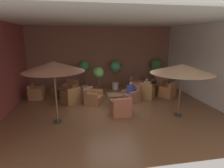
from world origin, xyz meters
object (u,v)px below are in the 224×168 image
object	(u,v)px
armchair_front_left_south	(146,92)
armchair_mid_center_south	(36,93)
armchair_mid_center_north	(71,97)
armchair_front_right_south	(132,95)
armchair_front_right_north	(93,98)
patio_umbrella_tall_red	(54,67)
potted_tree_mid_right	(98,77)
iced_drink_cup	(149,83)
patio_umbrella_center_beige	(182,69)
potted_tree_mid_left	(84,70)
armchair_front_right_east	(121,108)
potted_tree_left_corner	(115,70)
patron_by_window	(131,89)
cafe_table_mid_center	(58,91)
potted_tree_right_corner	(156,67)
cafe_table_front_left	(152,86)
open_laptop	(153,83)
cafe_table_front_right	(115,97)
armchair_front_left_east	(137,85)
patron_blue_shirt	(147,85)
armchair_front_left_north	(159,85)
armchair_mid_center_east	(70,88)
armchair_front_left_west	(168,91)

from	to	relation	value
armchair_front_left_south	armchair_mid_center_south	bearing A→B (deg)	170.91
armchair_mid_center_north	armchair_front_right_south	bearing A→B (deg)	-4.34
armchair_front_right_north	patio_umbrella_tall_red	xyz separation A→B (m)	(-1.59, -1.95, 1.95)
potted_tree_mid_right	iced_drink_cup	distance (m)	3.09
patio_umbrella_center_beige	potted_tree_mid_right	world-z (taller)	patio_umbrella_center_beige
potted_tree_mid_left	armchair_front_right_east	bearing A→B (deg)	-71.96
potted_tree_left_corner	patron_by_window	world-z (taller)	potted_tree_left_corner
patio_umbrella_tall_red	potted_tree_mid_left	size ratio (longest dim) A/B	1.29
cafe_table_mid_center	patio_umbrella_tall_red	bearing A→B (deg)	-85.28
potted_tree_right_corner	potted_tree_mid_right	bearing A→B (deg)	-160.49
cafe_table_front_left	potted_tree_left_corner	bearing A→B (deg)	146.16
cafe_table_mid_center	open_laptop	bearing A→B (deg)	-1.33
cafe_table_front_right	open_laptop	world-z (taller)	open_laptop
armchair_mid_center_north	patio_umbrella_center_beige	size ratio (longest dim) A/B	0.42
armchair_front_left_east	open_laptop	bearing A→B (deg)	-52.96
armchair_front_right_east	patio_umbrella_center_beige	xyz separation A→B (m)	(2.43, -0.49, 1.74)
armchair_front_right_east	armchair_front_right_south	world-z (taller)	armchair_front_right_south
cafe_table_mid_center	potted_tree_mid_right	size ratio (longest dim) A/B	0.46
potted_tree_mid_left	iced_drink_cup	xyz separation A→B (m)	(3.81, -1.30, -0.66)
cafe_table_front_left	patron_blue_shirt	xyz separation A→B (m)	(-0.61, -0.80, 0.26)
armchair_front_right_south	patio_umbrella_tall_red	bearing A→B (deg)	-151.03
cafe_table_front_left	potted_tree_left_corner	distance (m)	2.49
patio_umbrella_tall_red	potted_tree_mid_right	size ratio (longest dim) A/B	1.49
cafe_table_mid_center	armchair_mid_center_south	bearing A→B (deg)	174.47
armchair_front_right_north	armchair_front_right_south	xyz separation A→B (m)	(2.04, 0.05, 0.01)
armchair_front_left_north	armchair_front_left_east	size ratio (longest dim) A/B	1.04
armchair_front_right_east	potted_tree_right_corner	distance (m)	5.98
cafe_table_mid_center	armchair_mid_center_east	xyz separation A→B (m)	(0.63, 1.01, -0.16)
armchair_front_right_south	cafe_table_front_left	bearing A→B (deg)	36.30
armchair_front_left_south	armchair_mid_center_south	xyz separation A→B (m)	(-6.01, 0.96, -0.02)
potted_tree_left_corner	open_laptop	world-z (taller)	potted_tree_left_corner
armchair_mid_center_east	patron_by_window	distance (m)	3.92
cafe_table_front_right	patio_umbrella_tall_red	size ratio (longest dim) A/B	0.30
patron_blue_shirt	potted_tree_mid_left	bearing A→B (deg)	147.46
patio_umbrella_tall_red	patio_umbrella_center_beige	xyz separation A→B (m)	(5.07, -0.23, -0.19)
armchair_front_right_south	patron_blue_shirt	size ratio (longest dim) A/B	1.55
potted_tree_mid_left	armchair_mid_center_north	bearing A→B (deg)	-109.41
cafe_table_mid_center	cafe_table_front_left	bearing A→B (deg)	-0.13
armchair_mid_center_south	potted_tree_right_corner	bearing A→B (deg)	12.32
armchair_front_left_north	armchair_mid_center_south	bearing A→B (deg)	-175.84
potted_tree_mid_left	armchair_front_right_north	bearing A→B (deg)	-82.67
cafe_table_mid_center	potted_tree_left_corner	bearing A→B (deg)	20.43
cafe_table_front_right	potted_tree_mid_left	size ratio (longest dim) A/B	0.39
armchair_front_right_east	potted_tree_left_corner	xyz separation A→B (m)	(0.60, 4.24, 0.94)
armchair_front_right_north	armchair_front_right_east	bearing A→B (deg)	-58.16
armchair_front_left_north	armchair_front_left_west	world-z (taller)	armchair_front_left_west
cafe_table_front_right	armchair_front_left_south	bearing A→B (deg)	25.26
patron_blue_shirt	armchair_front_left_south	bearing A→B (deg)	-127.20
iced_drink_cup	armchair_mid_center_south	bearing A→B (deg)	179.18
armchair_front_left_east	armchair_front_right_south	xyz separation A→B (m)	(-0.93, -1.99, -0.01)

